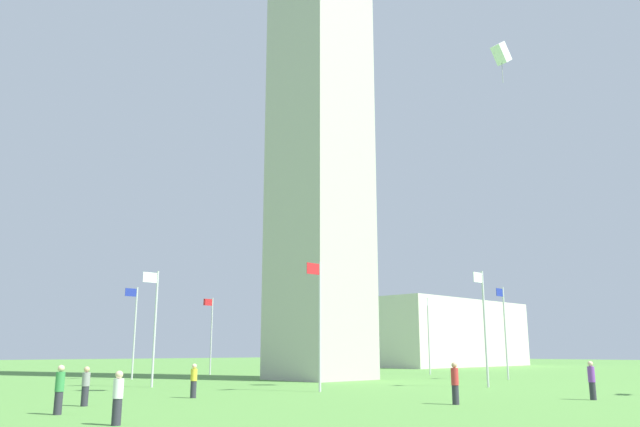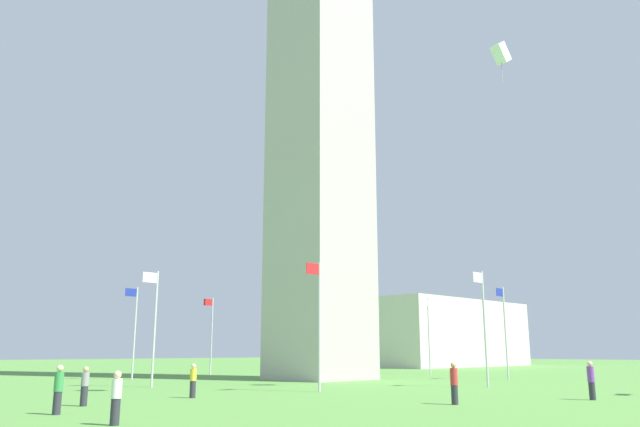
# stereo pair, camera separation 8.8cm
# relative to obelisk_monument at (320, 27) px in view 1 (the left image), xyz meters

# --- Properties ---
(ground_plane) EXTENTS (260.00, 260.00, 0.00)m
(ground_plane) POSITION_rel_obelisk_monument_xyz_m (0.00, 0.00, -30.57)
(ground_plane) COLOR #548C3D
(obelisk_monument) EXTENTS (6.73, 6.73, 61.14)m
(obelisk_monument) POSITION_rel_obelisk_monument_xyz_m (0.00, 0.00, 0.00)
(obelisk_monument) COLOR #B7B2A8
(obelisk_monument) RESTS_ON ground
(flagpole_n) EXTENTS (1.12, 0.14, 7.29)m
(flagpole_n) POSITION_rel_obelisk_monument_xyz_m (14.97, 0.00, -26.55)
(flagpole_n) COLOR silver
(flagpole_n) RESTS_ON ground
(flagpole_ne) EXTENTS (1.12, 0.14, 7.29)m
(flagpole_ne) POSITION_rel_obelisk_monument_xyz_m (10.60, 10.54, -26.55)
(flagpole_ne) COLOR silver
(flagpole_ne) RESTS_ON ground
(flagpole_e) EXTENTS (1.12, 0.14, 7.29)m
(flagpole_e) POSITION_rel_obelisk_monument_xyz_m (0.07, 14.90, -26.55)
(flagpole_e) COLOR silver
(flagpole_e) RESTS_ON ground
(flagpole_se) EXTENTS (1.12, 0.14, 7.29)m
(flagpole_se) POSITION_rel_obelisk_monument_xyz_m (-10.47, 10.54, -26.55)
(flagpole_se) COLOR silver
(flagpole_se) RESTS_ON ground
(flagpole_s) EXTENTS (1.12, 0.14, 7.29)m
(flagpole_s) POSITION_rel_obelisk_monument_xyz_m (-14.84, 0.00, -26.55)
(flagpole_s) COLOR silver
(flagpole_s) RESTS_ON ground
(flagpole_sw) EXTENTS (1.12, 0.14, 7.29)m
(flagpole_sw) POSITION_rel_obelisk_monument_xyz_m (-10.47, -10.54, -26.55)
(flagpole_sw) COLOR silver
(flagpole_sw) RESTS_ON ground
(flagpole_w) EXTENTS (1.12, 0.14, 7.29)m
(flagpole_w) POSITION_rel_obelisk_monument_xyz_m (0.07, -14.90, -26.55)
(flagpole_w) COLOR silver
(flagpole_w) RESTS_ON ground
(flagpole_nw) EXTENTS (1.12, 0.14, 7.29)m
(flagpole_nw) POSITION_rel_obelisk_monument_xyz_m (10.60, -10.54, -26.55)
(flagpole_nw) COLOR silver
(flagpole_nw) RESTS_ON ground
(person_gray_shirt) EXTENTS (0.32, 0.32, 1.60)m
(person_gray_shirt) POSITION_rel_obelisk_monument_xyz_m (23.93, 10.15, -29.78)
(person_gray_shirt) COLOR #2D2D38
(person_gray_shirt) RESTS_ON ground
(person_white_shirt) EXTENTS (0.32, 0.32, 1.63)m
(person_white_shirt) POSITION_rel_obelisk_monument_xyz_m (26.25, 17.40, -29.76)
(person_white_shirt) COLOR #2D2D38
(person_white_shirt) RESTS_ON ground
(person_purple_shirt) EXTENTS (0.32, 0.32, 1.76)m
(person_purple_shirt) POSITION_rel_obelisk_monument_xyz_m (5.65, 23.68, -29.70)
(person_purple_shirt) COLOR #2D2D38
(person_purple_shirt) RESTS_ON ground
(person_yellow_shirt) EXTENTS (0.32, 0.32, 1.62)m
(person_yellow_shirt) POSITION_rel_obelisk_monument_xyz_m (18.15, 9.45, -29.77)
(person_yellow_shirt) COLOR #2D2D38
(person_yellow_shirt) RESTS_ON ground
(person_green_shirt) EXTENTS (0.32, 0.32, 1.74)m
(person_green_shirt) POSITION_rel_obelisk_monument_xyz_m (26.16, 12.85, -29.71)
(person_green_shirt) COLOR #2D2D38
(person_green_shirt) RESTS_ON ground
(person_red_shirt) EXTENTS (0.32, 0.32, 1.76)m
(person_red_shirt) POSITION_rel_obelisk_monument_xyz_m (12.38, 20.57, -29.70)
(person_red_shirt) COLOR #2D2D38
(person_red_shirt) RESTS_ON ground
(kite_white_box) EXTENTS (1.36, 0.89, 2.67)m
(kite_white_box) POSITION_rel_obelisk_monument_xyz_m (2.34, 18.50, -10.04)
(kite_white_box) COLOR white
(distant_building) EXTENTS (28.62, 17.08, 9.37)m
(distant_building) POSITION_rel_obelisk_monument_xyz_m (-43.18, -19.84, -25.88)
(distant_building) COLOR beige
(distant_building) RESTS_ON ground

